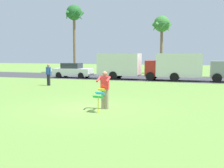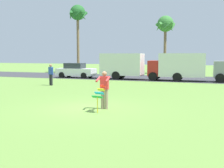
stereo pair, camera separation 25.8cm
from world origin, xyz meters
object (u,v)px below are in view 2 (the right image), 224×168
parked_car_white (76,71)px  person_walker_near (51,74)px  parked_truck_grey_van (191,66)px  palm_tree_left_near (78,16)px  palm_tree_right_near (165,26)px  parked_truck_red_cab (130,65)px  kite_held (99,94)px  person_kite_flyer (104,88)px

parked_car_white → person_walker_near: bearing=-77.6°
parked_truck_grey_van → palm_tree_left_near: size_ratio=0.72×
parked_car_white → palm_tree_right_near: size_ratio=0.56×
parked_car_white → parked_truck_red_cab: bearing=0.0°
parked_car_white → parked_truck_red_cab: 6.15m
palm_tree_right_near → person_walker_near: palm_tree_right_near is taller
palm_tree_right_near → kite_held: bearing=-86.5°
person_kite_flyer → person_walker_near: same height
kite_held → parked_truck_red_cab: parked_truck_red_cab is taller
parked_truck_red_cab → parked_truck_grey_van: same height
person_walker_near → palm_tree_right_near: bearing=70.8°
parked_truck_grey_van → person_walker_near: size_ratio=3.91×
person_walker_near → parked_truck_red_cab: bearing=59.8°
palm_tree_left_near → palm_tree_right_near: palm_tree_left_near is taller
kite_held → parked_truck_red_cab: size_ratio=0.17×
palm_tree_right_near → parked_truck_red_cab: bearing=-99.9°
person_kite_flyer → parked_truck_grey_van: (2.61, 15.52, 0.46)m
palm_tree_left_near → palm_tree_right_near: size_ratio=1.23×
kite_held → parked_car_white: (-9.53, 16.26, -0.01)m
kite_held → palm_tree_right_near: bearing=93.5°
kite_held → palm_tree_right_near: size_ratio=0.15×
person_kite_flyer → parked_truck_red_cab: 15.89m
person_kite_flyer → kite_held: bearing=-85.8°
parked_car_white → person_walker_near: 7.80m
person_kite_flyer → parked_car_white: bearing=121.4°
parked_truck_red_cab → parked_car_white: bearing=-180.0°
palm_tree_left_near → person_walker_near: 18.08m
kite_held → palm_tree_left_near: palm_tree_left_near is taller
parked_car_white → palm_tree_left_near: (-3.83, 8.16, 7.07)m
parked_car_white → person_walker_near: person_walker_near is taller
parked_truck_grey_van → person_kite_flyer: bearing=-99.5°
kite_held → person_walker_near: (-7.86, 8.65, 0.15)m
palm_tree_right_near → person_walker_near: size_ratio=4.38×
parked_truck_grey_van → person_walker_near: 12.91m
kite_held → palm_tree_left_near: bearing=118.7°
person_kite_flyer → palm_tree_left_near: (-13.31, 23.69, 6.89)m
parked_truck_grey_van → palm_tree_right_near: palm_tree_right_near is taller
parked_car_white → palm_tree_left_near: bearing=115.1°
parked_truck_red_cab → person_walker_near: bearing=-120.2°
parked_truck_grey_van → palm_tree_right_near: (-4.19, 10.20, 4.82)m
kite_held → parked_car_white: parked_car_white is taller
parked_truck_grey_van → palm_tree_left_near: bearing=152.8°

